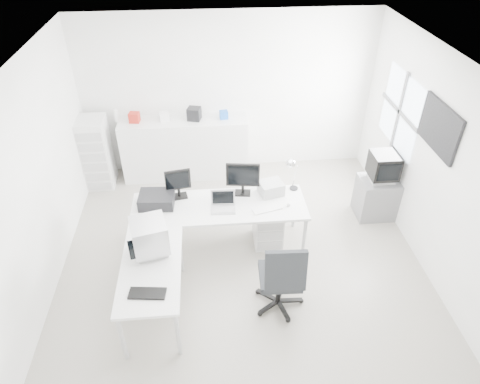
{
  "coord_description": "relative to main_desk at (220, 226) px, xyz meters",
  "views": [
    {
      "loc": [
        -0.41,
        -4.41,
        4.35
      ],
      "look_at": [
        0.0,
        0.2,
        1.0
      ],
      "focal_mm": 32.0,
      "sensor_mm": 36.0,
      "label": 1
    }
  ],
  "objects": [
    {
      "name": "floor",
      "position": [
        0.28,
        -0.26,
        -0.38
      ],
      "size": [
        5.0,
        5.0,
        0.01
      ],
      "primitive_type": "cube",
      "color": "beige",
      "rests_on": "ground"
    },
    {
      "name": "ceiling",
      "position": [
        0.28,
        -0.26,
        2.42
      ],
      "size": [
        5.0,
        5.0,
        0.01
      ],
      "primitive_type": "cube",
      "color": "white",
      "rests_on": "back_wall"
    },
    {
      "name": "back_wall",
      "position": [
        0.28,
        2.24,
        1.02
      ],
      "size": [
        5.0,
        0.02,
        2.8
      ],
      "primitive_type": "cube",
      "color": "white",
      "rests_on": "floor"
    },
    {
      "name": "left_wall",
      "position": [
        -2.22,
        -0.26,
        1.02
      ],
      "size": [
        0.02,
        5.0,
        2.8
      ],
      "primitive_type": "cube",
      "color": "white",
      "rests_on": "floor"
    },
    {
      "name": "right_wall",
      "position": [
        2.78,
        -0.26,
        1.02
      ],
      "size": [
        0.02,
        5.0,
        2.8
      ],
      "primitive_type": "cube",
      "color": "white",
      "rests_on": "floor"
    },
    {
      "name": "window",
      "position": [
        2.76,
        0.94,
        1.23
      ],
      "size": [
        0.02,
        1.2,
        1.1
      ],
      "primitive_type": null,
      "color": "white",
      "rests_on": "right_wall"
    },
    {
      "name": "wall_picture",
      "position": [
        2.75,
        -0.16,
        1.52
      ],
      "size": [
        0.04,
        0.9,
        0.6
      ],
      "primitive_type": null,
      "color": "black",
      "rests_on": "right_wall"
    },
    {
      "name": "main_desk",
      "position": [
        0.0,
        0.0,
        0.0
      ],
      "size": [
        2.4,
        0.8,
        0.75
      ],
      "primitive_type": null,
      "color": "silver",
      "rests_on": "floor"
    },
    {
      "name": "side_desk",
      "position": [
        -0.85,
        -1.1,
        0.0
      ],
      "size": [
        0.7,
        1.4,
        0.75
      ],
      "primitive_type": null,
      "color": "silver",
      "rests_on": "floor"
    },
    {
      "name": "drawer_pedestal",
      "position": [
        0.7,
        0.05,
        -0.08
      ],
      "size": [
        0.4,
        0.5,
        0.6
      ],
      "primitive_type": "cube",
      "color": "silver",
      "rests_on": "floor"
    },
    {
      "name": "inkjet_printer",
      "position": [
        -0.85,
        0.1,
        0.46
      ],
      "size": [
        0.49,
        0.4,
        0.17
      ],
      "primitive_type": "cube",
      "rotation": [
        0.0,
        0.0,
        -0.06
      ],
      "color": "black",
      "rests_on": "main_desk"
    },
    {
      "name": "lcd_monitor_small",
      "position": [
        -0.55,
        0.25,
        0.6
      ],
      "size": [
        0.38,
        0.26,
        0.44
      ],
      "primitive_type": null,
      "rotation": [
        0.0,
        0.0,
        0.18
      ],
      "color": "black",
      "rests_on": "main_desk"
    },
    {
      "name": "lcd_monitor_large",
      "position": [
        0.35,
        0.25,
        0.62
      ],
      "size": [
        0.49,
        0.25,
        0.49
      ],
      "primitive_type": null,
      "rotation": [
        0.0,
        0.0,
        -0.14
      ],
      "color": "black",
      "rests_on": "main_desk"
    },
    {
      "name": "laptop",
      "position": [
        0.05,
        -0.1,
        0.49
      ],
      "size": [
        0.36,
        0.37,
        0.23
      ],
      "primitive_type": null,
      "rotation": [
        0.0,
        0.0,
        -0.04
      ],
      "color": "#B7B7BA",
      "rests_on": "main_desk"
    },
    {
      "name": "white_keyboard",
      "position": [
        0.65,
        -0.15,
        0.38
      ],
      "size": [
        0.43,
        0.23,
        0.02
      ],
      "primitive_type": "cube",
      "rotation": [
        0.0,
        0.0,
        0.27
      ],
      "color": "silver",
      "rests_on": "main_desk"
    },
    {
      "name": "white_mouse",
      "position": [
        0.95,
        -0.1,
        0.4
      ],
      "size": [
        0.06,
        0.06,
        0.06
      ],
      "primitive_type": "sphere",
      "color": "silver",
      "rests_on": "main_desk"
    },
    {
      "name": "laser_printer",
      "position": [
        0.75,
        0.22,
        0.47
      ],
      "size": [
        0.38,
        0.35,
        0.19
      ],
      "primitive_type": "cube",
      "rotation": [
        0.0,
        0.0,
        0.25
      ],
      "color": "#A9A9A9",
      "rests_on": "main_desk"
    },
    {
      "name": "desk_lamp",
      "position": [
        1.1,
        0.3,
        0.63
      ],
      "size": [
        0.2,
        0.2,
        0.51
      ],
      "primitive_type": null,
      "rotation": [
        0.0,
        0.0,
        0.2
      ],
      "color": "silver",
      "rests_on": "main_desk"
    },
    {
      "name": "crt_monitor",
      "position": [
        -0.85,
        -0.85,
        0.61
      ],
      "size": [
        0.5,
        0.5,
        0.48
      ],
      "primitive_type": null,
      "rotation": [
        0.0,
        0.0,
        0.24
      ],
      "color": "#B7B7BA",
      "rests_on": "side_desk"
    },
    {
      "name": "black_keyboard",
      "position": [
        -0.85,
        -1.5,
        0.39
      ],
      "size": [
        0.42,
        0.21,
        0.03
      ],
      "primitive_type": "cube",
      "rotation": [
        0.0,
        0.0,
        -0.12
      ],
      "color": "black",
      "rests_on": "side_desk"
    },
    {
      "name": "office_chair",
      "position": [
        0.67,
        -1.14,
        0.18
      ],
      "size": [
        0.67,
        0.67,
        1.12
      ],
      "primitive_type": null,
      "rotation": [
        0.0,
        0.0,
        -0.04
      ],
      "color": "#27292C",
      "rests_on": "floor"
    },
    {
      "name": "tv_cabinet",
      "position": [
        2.5,
        0.53,
        -0.05
      ],
      "size": [
        0.6,
        0.49,
        0.66
      ],
      "primitive_type": "cube",
      "color": "slate",
      "rests_on": "floor"
    },
    {
      "name": "crt_tv",
      "position": [
        2.5,
        0.53,
        0.51
      ],
      "size": [
        0.5,
        0.48,
        0.45
      ],
      "primitive_type": null,
      "color": "black",
      "rests_on": "tv_cabinet"
    },
    {
      "name": "sideboard",
      "position": [
        -0.51,
        1.98,
        0.17
      ],
      "size": [
        2.18,
        0.55,
        1.09
      ],
      "primitive_type": "cube",
      "color": "silver",
      "rests_on": "floor"
    },
    {
      "name": "clutter_box_a",
      "position": [
        -1.31,
        1.98,
        0.8
      ],
      "size": [
        0.18,
        0.17,
        0.17
      ],
      "primitive_type": "cube",
      "rotation": [
        0.0,
        0.0,
        -0.14
      ],
      "color": "#B12319",
      "rests_on": "sideboard"
    },
    {
      "name": "clutter_box_b",
      "position": [
        -0.81,
        1.98,
        0.79
      ],
      "size": [
        0.18,
        0.16,
        0.16
      ],
      "primitive_type": "cube",
      "rotation": [
        0.0,
        0.0,
        0.16
      ],
      "color": "silver",
      "rests_on": "sideboard"
    },
    {
      "name": "clutter_box_c",
      "position": [
        -0.31,
        1.98,
        0.82
      ],
      "size": [
        0.26,
        0.24,
        0.21
      ],
      "primitive_type": "cube",
      "rotation": [
        0.0,
        0.0,
        -0.27
      ],
      "color": "black",
      "rests_on": "sideboard"
    },
    {
      "name": "clutter_box_d",
      "position": [
        0.19,
        1.98,
        0.78
      ],
      "size": [
        0.15,
        0.13,
        0.14
      ],
      "primitive_type": "cube",
      "rotation": [
        0.0,
        0.0,
        0.12
      ],
      "color": "blue",
      "rests_on": "sideboard"
    },
    {
      "name": "clutter_bottle",
      "position": [
        -1.61,
        2.02,
        0.83
      ],
      "size": [
        0.07,
        0.07,
        0.22
      ],
      "primitive_type": "cylinder",
      "color": "silver",
      "rests_on": "sideboard"
    },
    {
      "name": "filing_cabinet",
      "position": [
        -2.0,
        1.81,
        0.25
      ],
      "size": [
        0.44,
        0.52,
        1.25
      ],
      "primitive_type": "cube",
      "color": "silver",
      "rests_on": "floor"
    }
  ]
}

